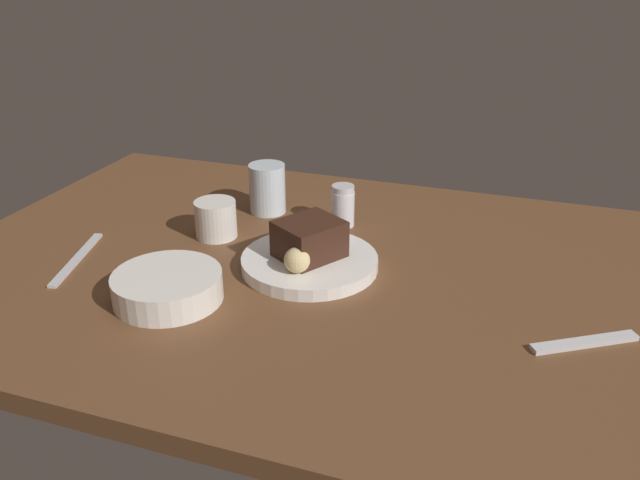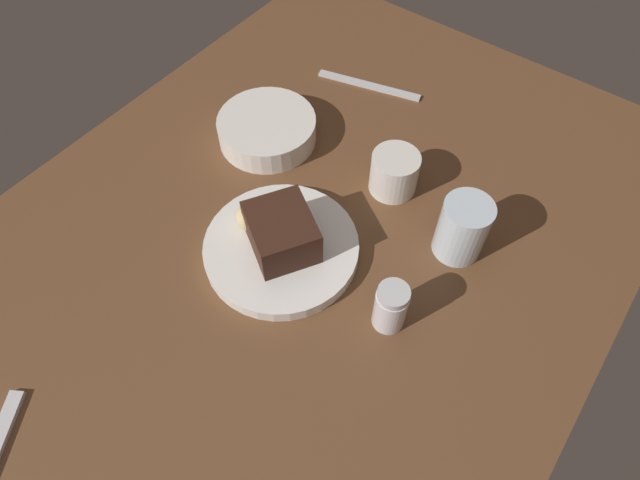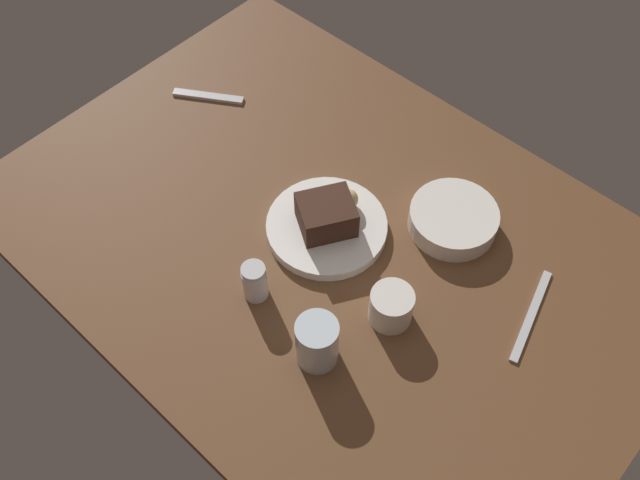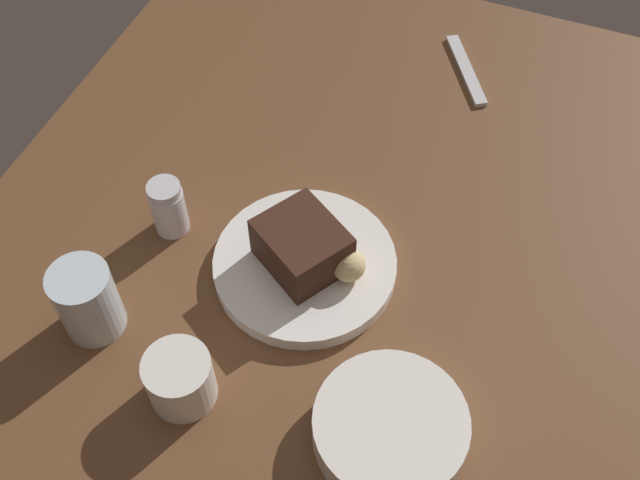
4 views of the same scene
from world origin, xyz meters
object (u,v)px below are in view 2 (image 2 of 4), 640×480
Objects in this scene: coffee_cup at (394,173)px; dessert_plate at (281,248)px; bread_roll at (250,217)px; water_glass at (462,228)px; side_bowl at (267,129)px; chocolate_cake_slice at (282,232)px; salt_shaker at (391,307)px; butter_knife at (369,85)px.

dessert_plate is at bearing -17.10° from coffee_cup.
water_glass reaches higher than bread_roll.
dessert_plate is 25.18cm from water_glass.
dessert_plate is at bearing 44.82° from side_bowl.
chocolate_cake_slice is at bearing 45.46° from side_bowl.
salt_shaker is (-0.01, 23.38, -0.20)cm from bread_roll.
bread_roll is at bearing -30.40° from coffee_cup.
water_glass is at bearing 128.60° from dessert_plate.
dessert_plate is 2.29× the size of chocolate_cake_slice.
water_glass reaches higher than salt_shaker.
chocolate_cake_slice reaches higher than dessert_plate.
salt_shaker is at bearing 64.58° from side_bowl.
water_glass is at bearing 72.92° from coffee_cup.
chocolate_cake_slice is 0.50× the size of butter_knife.
chocolate_cake_slice is 1.31× the size of coffee_cup.
chocolate_cake_slice is 20.47cm from coffee_cup.
dessert_plate is at bearing -90.08° from butter_knife.
chocolate_cake_slice is (-0.10, 0.26, 3.98)cm from dessert_plate.
dessert_plate is 2.33× the size of water_glass.
bread_roll is at bearing -89.16° from chocolate_cake_slice.
salt_shaker is 0.41× the size of butter_knife.
chocolate_cake_slice is at bearing 111.59° from dessert_plate.
butter_knife is (-21.52, -29.41, -4.45)cm from water_glass.
butter_knife is at bearing 163.65° from side_bowl.
bread_roll is 29.39cm from water_glass.
bread_roll is at bearing -58.11° from water_glass.
water_glass is 1.29× the size of coffee_cup.
coffee_cup is at bearing 149.60° from bread_roll.
coffee_cup is at bearing 163.51° from chocolate_cake_slice.
side_bowl is (-16.07, -16.33, -2.90)cm from chocolate_cake_slice.
bread_roll is 0.25× the size of side_bowl.
water_glass is at bearing 174.25° from salt_shaker.
water_glass reaches higher than side_bowl.
water_glass is (-15.52, 24.95, 0.70)cm from bread_roll.
water_glass is 36.71cm from butter_knife.
chocolate_cake_slice is 2.39× the size of bread_roll.
coffee_cup is at bearing -62.51° from butter_knife.
bread_roll is at bearing -90.18° from dessert_plate.
side_bowl reaches higher than dessert_plate.
bread_roll is at bearing 33.26° from side_bowl.
side_bowl is 22.42cm from coffee_cup.
bread_roll is (-0.02, -5.48, 3.00)cm from dessert_plate.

